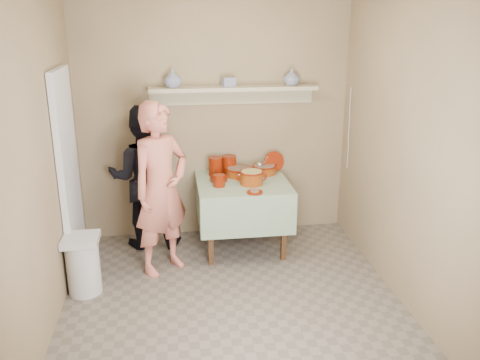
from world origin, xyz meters
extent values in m
plane|color=#706458|center=(0.00, 0.00, 0.00)|extent=(3.50, 3.50, 0.00)
cube|color=silver|center=(-1.46, 0.95, 1.00)|extent=(0.06, 0.70, 2.00)
cylinder|color=#651608|center=(-0.01, 1.53, 0.86)|extent=(0.15, 0.15, 0.20)
cylinder|color=#651608|center=(0.14, 1.59, 0.86)|extent=(0.16, 0.16, 0.19)
cylinder|color=#651608|center=(-0.01, 1.14, 0.82)|extent=(0.12, 0.12, 0.12)
cylinder|color=#651608|center=(0.00, 1.32, 0.79)|extent=(0.19, 0.19, 0.06)
cylinder|color=#651608|center=(0.65, 1.56, 0.88)|extent=(0.24, 0.10, 0.23)
imported|color=navy|center=(0.83, 1.61, 1.81)|extent=(0.18, 0.18, 0.18)
imported|color=navy|center=(-0.44, 1.61, 1.82)|extent=(0.26, 0.26, 0.19)
cube|color=navy|center=(0.15, 1.62, 1.77)|extent=(0.16, 0.13, 0.10)
imported|color=#CE6C59|center=(-0.60, 0.87, 0.85)|extent=(0.74, 0.70, 1.70)
imported|color=black|center=(-0.80, 1.49, 0.78)|extent=(0.80, 0.64, 1.57)
cube|color=#957E5B|center=(0.00, 1.76, 1.30)|extent=(3.00, 0.02, 2.60)
cube|color=#957E5B|center=(0.00, -1.76, 1.30)|extent=(3.00, 0.02, 2.60)
cube|color=#957E5B|center=(-1.51, 0.00, 1.30)|extent=(0.02, 3.50, 2.60)
cube|color=#957E5B|center=(1.51, 0.00, 1.30)|extent=(0.02, 3.50, 2.60)
cube|color=#4C2D16|center=(-0.13, 0.90, 0.35)|extent=(0.05, 0.05, 0.71)
cube|color=#4C2D16|center=(0.63, 0.90, 0.35)|extent=(0.05, 0.05, 0.71)
cube|color=#4C2D16|center=(-0.13, 1.66, 0.35)|extent=(0.05, 0.05, 0.71)
cube|color=#4C2D16|center=(0.63, 1.66, 0.35)|extent=(0.05, 0.05, 0.71)
cube|color=#4C2D16|center=(0.25, 1.28, 0.73)|extent=(0.90, 0.90, 0.04)
cube|color=#1E591F|center=(0.25, 1.28, 0.76)|extent=(0.96, 0.96, 0.01)
cube|color=#1E591F|center=(0.25, 0.80, 0.54)|extent=(0.96, 0.01, 0.44)
cube|color=#1E591F|center=(0.25, 1.76, 0.54)|extent=(0.96, 0.01, 0.44)
cube|color=#1E591F|center=(-0.23, 1.28, 0.54)|extent=(0.01, 0.96, 0.44)
cube|color=#1E591F|center=(0.73, 1.28, 0.54)|extent=(0.01, 0.96, 0.44)
cylinder|color=#702604|center=(0.23, 1.45, 0.81)|extent=(0.28, 0.28, 0.09)
cylinder|color=#651608|center=(0.23, 1.45, 0.85)|extent=(0.30, 0.30, 0.01)
cylinder|color=brown|center=(0.23, 1.45, 0.83)|extent=(0.25, 0.25, 0.05)
cylinder|color=#702604|center=(0.53, 1.50, 0.81)|extent=(0.26, 0.26, 0.09)
cylinder|color=#651608|center=(0.53, 1.50, 0.85)|extent=(0.28, 0.28, 0.01)
cylinder|color=#8C6B54|center=(0.53, 1.50, 0.83)|extent=(0.23, 0.23, 0.05)
cylinder|color=silver|center=(0.51, 1.39, 0.94)|extent=(0.01, 0.22, 0.16)
sphere|color=silver|center=(0.47, 1.51, 0.87)|extent=(0.07, 0.07, 0.07)
cylinder|color=#702604|center=(0.33, 1.16, 0.83)|extent=(0.24, 0.24, 0.14)
cylinder|color=#651608|center=(0.33, 1.16, 0.90)|extent=(0.25, 0.25, 0.01)
cylinder|color=tan|center=(0.33, 1.16, 0.88)|extent=(0.21, 0.21, 0.05)
torus|color=#651608|center=(0.21, 1.16, 0.84)|extent=(0.09, 0.02, 0.09)
torus|color=#651608|center=(0.45, 1.16, 0.84)|extent=(0.09, 0.02, 0.09)
cylinder|color=#651608|center=(0.32, 0.89, 0.77)|extent=(0.16, 0.16, 0.02)
cylinder|color=#8C6B54|center=(0.32, 0.89, 0.78)|extent=(0.09, 0.09, 0.01)
cube|color=tan|center=(0.20, 1.62, 1.70)|extent=(1.80, 0.25, 0.04)
cube|color=tan|center=(0.20, 1.74, 1.60)|extent=(1.80, 0.02, 0.18)
cylinder|color=silver|center=(-1.33, 0.51, 0.25)|extent=(0.30, 0.30, 0.50)
cube|color=silver|center=(-1.33, 0.51, 0.53)|extent=(0.32, 0.32, 0.06)
cylinder|color=silver|center=(1.47, 1.50, 1.55)|extent=(0.01, 0.01, 0.30)
cylinder|color=silver|center=(1.47, 1.48, 1.25)|extent=(0.01, 0.01, 0.30)
cylinder|color=silver|center=(1.47, 1.46, 0.95)|extent=(0.01, 0.01, 0.30)
camera|label=1|loc=(-0.48, -3.81, 2.47)|focal=38.00mm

